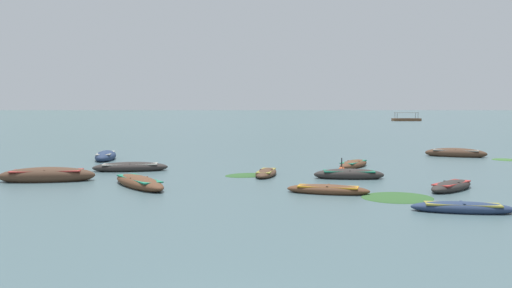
# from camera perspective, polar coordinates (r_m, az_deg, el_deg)

# --- Properties ---
(ground_plane) EXTENTS (6000.00, 6000.00, 0.00)m
(ground_plane) POSITION_cam_1_polar(r_m,az_deg,el_deg) (1506.61, -0.19, 3.87)
(ground_plane) COLOR #476066
(mountain_1) EXTENTS (1748.49, 1748.49, 446.68)m
(mountain_1) POSITION_cam_1_polar(r_m,az_deg,el_deg) (2546.26, -21.14, 8.68)
(mountain_1) COLOR #56665B
(mountain_1) RESTS_ON ground
(mountain_2) EXTENTS (1265.71, 1265.71, 316.67)m
(mountain_2) POSITION_cam_1_polar(r_m,az_deg,el_deg) (2209.66, 2.46, 8.01)
(mountain_2) COLOR #4C5B56
(mountain_2) RESTS_ON ground
(rowboat_1) EXTENTS (4.57, 2.05, 0.83)m
(rowboat_1) POSITION_cam_1_polar(r_m,az_deg,el_deg) (26.13, -22.50, -3.30)
(rowboat_1) COLOR #4C3323
(rowboat_1) RESTS_ON ground
(rowboat_2) EXTENTS (3.49, 1.28, 0.60)m
(rowboat_2) POSITION_cam_1_polar(r_m,az_deg,el_deg) (25.51, 10.17, -3.38)
(rowboat_2) COLOR #2D2826
(rowboat_2) RESTS_ON ground
(rowboat_3) EXTENTS (3.58, 4.46, 0.59)m
(rowboat_3) POSITION_cam_1_polar(r_m,az_deg,el_deg) (23.08, -13.12, -4.21)
(rowboat_3) COLOR brown
(rowboat_3) RESTS_ON ground
(rowboat_4) EXTENTS (4.39, 2.88, 0.77)m
(rowboat_4) POSITION_cam_1_polar(r_m,az_deg,el_deg) (39.14, 21.24, -0.96)
(rowboat_4) COLOR #4C3323
(rowboat_4) RESTS_ON ground
(rowboat_6) EXTENTS (3.50, 1.82, 0.46)m
(rowboat_6) POSITION_cam_1_polar(r_m,az_deg,el_deg) (20.93, 7.86, -5.09)
(rowboat_6) COLOR brown
(rowboat_6) RESTS_ON ground
(rowboat_7) EXTENTS (3.44, 1.45, 0.44)m
(rowboat_7) POSITION_cam_1_polar(r_m,az_deg,el_deg) (18.38, 21.90, -6.63)
(rowboat_7) COLOR navy
(rowboat_7) RESTS_ON ground
(rowboat_8) EXTENTS (4.23, 1.90, 0.62)m
(rowboat_8) POSITION_cam_1_polar(r_m,az_deg,el_deg) (28.98, -14.04, -2.55)
(rowboat_8) COLOR #2D2826
(rowboat_8) RESTS_ON ground
(rowboat_9) EXTENTS (2.94, 2.99, 0.50)m
(rowboat_9) POSITION_cam_1_polar(r_m,az_deg,el_deg) (23.11, 20.83, -4.43)
(rowboat_9) COLOR #2D2826
(rowboat_9) RESTS_ON ground
(rowboat_10) EXTENTS (1.51, 3.16, 0.44)m
(rowboat_10) POSITION_cam_1_polar(r_m,az_deg,el_deg) (26.09, 0.97, -3.26)
(rowboat_10) COLOR #4C3323
(rowboat_10) RESTS_ON ground
(rowboat_11) EXTENTS (2.70, 3.53, 0.51)m
(rowboat_11) POSITION_cam_1_polar(r_m,az_deg,el_deg) (30.54, 10.67, -2.23)
(rowboat_11) COLOR brown
(rowboat_11) RESTS_ON ground
(rowboat_13) EXTENTS (1.88, 4.30, 0.74)m
(rowboat_13) POSITION_cam_1_polar(r_m,az_deg,el_deg) (35.77, -16.63, -1.31)
(rowboat_13) COLOR navy
(rowboat_13) RESTS_ON ground
(ferry_1) EXTENTS (7.48, 3.12, 2.54)m
(ferry_1) POSITION_cam_1_polar(r_m,az_deg,el_deg) (146.53, 16.27, 2.67)
(ferry_1) COLOR brown
(ferry_1) RESTS_ON ground
(mooring_buoy) EXTENTS (0.39, 0.39, 0.88)m
(mooring_buoy) POSITION_cam_1_polar(r_m,az_deg,el_deg) (28.05, 9.37, -2.91)
(mooring_buoy) COLOR #DB4C1E
(mooring_buoy) RESTS_ON ground
(weed_patch_1) EXTENTS (2.83, 2.54, 0.14)m
(weed_patch_1) POSITION_cam_1_polar(r_m,az_deg,el_deg) (26.22, -1.23, -3.54)
(weed_patch_1) COLOR #2D5628
(weed_patch_1) RESTS_ON ground
(weed_patch_2) EXTENTS (2.34, 2.42, 0.14)m
(weed_patch_2) POSITION_cam_1_polar(r_m,az_deg,el_deg) (37.96, 25.99, -1.60)
(weed_patch_2) COLOR #38662D
(weed_patch_2) RESTS_ON ground
(weed_patch_4) EXTENTS (3.56, 3.42, 0.14)m
(weed_patch_4) POSITION_cam_1_polar(r_m,az_deg,el_deg) (20.50, 15.34, -5.80)
(weed_patch_4) COLOR #2D5628
(weed_patch_4) RESTS_ON ground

